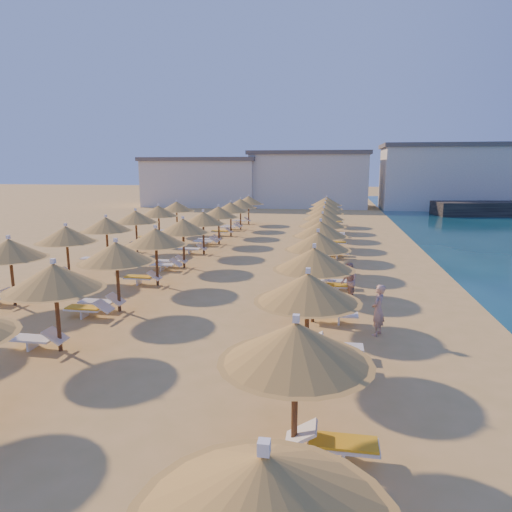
% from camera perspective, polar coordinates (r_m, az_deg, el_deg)
% --- Properties ---
extents(ground, '(220.00, 220.00, 0.00)m').
position_cam_1_polar(ground, '(17.49, -4.71, -6.61)').
color(ground, tan).
rests_on(ground, ground).
extents(hotel_blocks, '(46.91, 9.25, 8.10)m').
position_cam_1_polar(hotel_blocks, '(61.37, 8.48, 9.51)').
color(hotel_blocks, silver).
rests_on(hotel_blocks, ground).
extents(parasol_row_east, '(2.83, 40.87, 2.76)m').
position_cam_1_polar(parasol_row_east, '(23.10, 8.06, 3.24)').
color(parasol_row_east, brown).
rests_on(parasol_row_east, ground).
extents(parasol_row_west, '(2.83, 40.87, 2.76)m').
position_cam_1_polar(parasol_row_west, '(24.36, -9.10, 3.62)').
color(parasol_row_west, brown).
rests_on(parasol_row_west, ground).
extents(parasol_row_inland, '(2.83, 25.65, 2.76)m').
position_cam_1_polar(parasol_row_inland, '(26.07, -18.22, 3.69)').
color(parasol_row_inland, brown).
rests_on(parasol_row_inland, ground).
extents(loungers, '(14.63, 39.50, 0.66)m').
position_cam_1_polar(loungers, '(24.02, -4.14, -0.85)').
color(loungers, white).
rests_on(loungers, ground).
extents(beachgoer_b, '(0.78, 0.89, 1.54)m').
position_cam_1_polar(beachgoer_b, '(18.66, 11.51, -3.19)').
color(beachgoer_b, tan).
rests_on(beachgoer_b, ground).
extents(beachgoer_a, '(0.61, 0.72, 1.67)m').
position_cam_1_polar(beachgoer_a, '(15.10, 15.00, -6.53)').
color(beachgoer_a, tan).
rests_on(beachgoer_a, ground).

